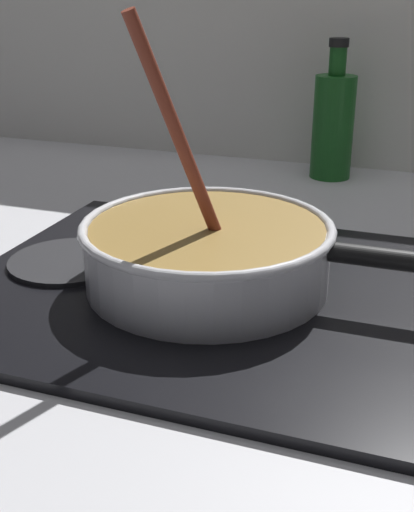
% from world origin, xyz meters
% --- Properties ---
extents(ground, '(2.40, 1.60, 0.04)m').
position_xyz_m(ground, '(0.00, 0.00, -0.02)').
color(ground, '#B7B7BC').
extents(backsplash_wall, '(2.40, 0.02, 0.55)m').
position_xyz_m(backsplash_wall, '(0.00, 0.79, 0.28)').
color(backsplash_wall, silver).
rests_on(backsplash_wall, ground).
extents(hob_plate, '(0.56, 0.48, 0.01)m').
position_xyz_m(hob_plate, '(-0.04, 0.14, 0.01)').
color(hob_plate, black).
rests_on(hob_plate, ground).
extents(burner_ring, '(0.16, 0.16, 0.01)m').
position_xyz_m(burner_ring, '(-0.04, 0.14, 0.02)').
color(burner_ring, '#592D0C').
rests_on(burner_ring, hob_plate).
extents(spare_burner, '(0.15, 0.15, 0.01)m').
position_xyz_m(spare_burner, '(-0.23, 0.14, 0.01)').
color(spare_burner, '#262628').
rests_on(spare_burner, hob_plate).
extents(cooking_pan, '(0.46, 0.29, 0.30)m').
position_xyz_m(cooking_pan, '(-0.04, 0.14, 0.05)').
color(cooking_pan, silver).
rests_on(cooking_pan, hob_plate).
extents(oil_bottle, '(0.07, 0.07, 0.25)m').
position_xyz_m(oil_bottle, '(0.01, 0.70, 0.10)').
color(oil_bottle, '#19591E').
rests_on(oil_bottle, ground).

